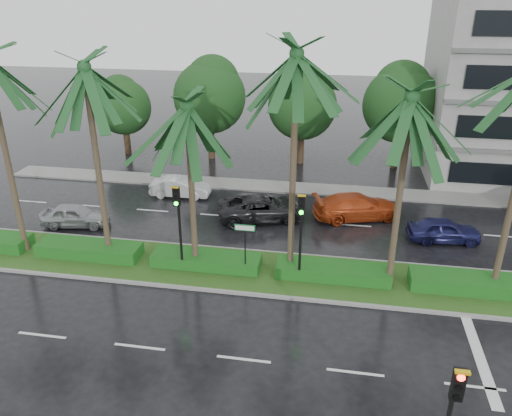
% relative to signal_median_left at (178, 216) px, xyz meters
% --- Properties ---
extents(ground, '(120.00, 120.00, 0.00)m').
position_rel_signal_median_left_xyz_m(ground, '(4.00, -0.30, -3.00)').
color(ground, black).
rests_on(ground, ground).
extents(far_sidewalk, '(40.00, 2.00, 0.12)m').
position_rel_signal_median_left_xyz_m(far_sidewalk, '(4.00, 11.70, -2.94)').
color(far_sidewalk, slate).
rests_on(far_sidewalk, ground).
extents(median, '(36.00, 4.00, 0.15)m').
position_rel_signal_median_left_xyz_m(median, '(4.00, 0.70, -2.92)').
color(median, gray).
rests_on(median, ground).
extents(hedge, '(35.20, 1.40, 0.60)m').
position_rel_signal_median_left_xyz_m(hedge, '(4.00, 0.70, -2.55)').
color(hedge, '#164D16').
rests_on(hedge, median).
extents(lane_markings, '(34.00, 13.06, 0.01)m').
position_rel_signal_median_left_xyz_m(lane_markings, '(7.04, -0.73, -2.99)').
color(lane_markings, silver).
rests_on(lane_markings, ground).
extents(palm_row, '(26.30, 4.20, 10.68)m').
position_rel_signal_median_left_xyz_m(palm_row, '(2.75, 0.72, 5.53)').
color(palm_row, '#433627').
rests_on(palm_row, median).
extents(signal_median_left, '(0.34, 0.42, 4.36)m').
position_rel_signal_median_left_xyz_m(signal_median_left, '(0.00, 0.00, 0.00)').
color(signal_median_left, black).
rests_on(signal_median_left, median).
extents(signal_median_right, '(0.34, 0.42, 4.36)m').
position_rel_signal_median_left_xyz_m(signal_median_right, '(5.50, 0.00, 0.00)').
color(signal_median_right, black).
rests_on(signal_median_right, median).
extents(street_sign, '(0.95, 0.09, 2.60)m').
position_rel_signal_median_left_xyz_m(street_sign, '(3.00, 0.18, -0.87)').
color(street_sign, black).
rests_on(street_sign, median).
extents(bg_trees, '(32.36, 5.46, 7.89)m').
position_rel_signal_median_left_xyz_m(bg_trees, '(4.07, 17.29, 1.71)').
color(bg_trees, '#382419').
rests_on(bg_trees, ground).
extents(car_silver, '(2.07, 3.93, 1.27)m').
position_rel_signal_median_left_xyz_m(car_silver, '(-7.50, 3.99, -2.36)').
color(car_silver, '#989C9F').
rests_on(car_silver, ground).
extents(car_white, '(1.51, 3.86, 1.25)m').
position_rel_signal_median_left_xyz_m(car_white, '(-3.00, 9.17, -2.37)').
color(car_white, '#B4B4B4').
rests_on(car_white, ground).
extents(car_darkgrey, '(3.80, 5.54, 1.41)m').
position_rel_signal_median_left_xyz_m(car_darkgrey, '(2.71, 6.64, -2.29)').
color(car_darkgrey, black).
rests_on(car_darkgrey, ground).
extents(car_red, '(3.56, 5.47, 1.47)m').
position_rel_signal_median_left_xyz_m(car_red, '(8.16, 7.74, -2.26)').
color(car_red, '#A63512').
rests_on(car_red, ground).
extents(car_blue, '(1.92, 3.91, 1.28)m').
position_rel_signal_median_left_xyz_m(car_blue, '(12.66, 5.61, -2.36)').
color(car_blue, '#191A4D').
rests_on(car_blue, ground).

